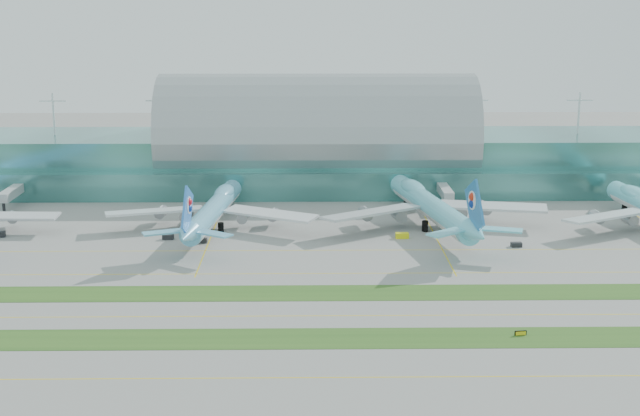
{
  "coord_description": "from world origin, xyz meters",
  "views": [
    {
      "loc": [
        -3.67,
        -207.47,
        71.96
      ],
      "look_at": [
        0.0,
        55.0,
        9.0
      ],
      "focal_mm": 50.0,
      "sensor_mm": 36.0,
      "label": 1
    }
  ],
  "objects_px": {
    "terminal": "(317,150)",
    "airliner_c": "(431,205)",
    "airliner_b": "(214,208)",
    "taxiway_sign_east": "(521,333)"
  },
  "relations": [
    {
      "from": "airliner_b",
      "to": "taxiway_sign_east",
      "type": "height_order",
      "value": "airliner_b"
    },
    {
      "from": "terminal",
      "to": "taxiway_sign_east",
      "type": "distance_m",
      "value": 161.9
    },
    {
      "from": "terminal",
      "to": "airliner_c",
      "type": "xyz_separation_m",
      "value": [
        35.26,
        -62.47,
        -7.09
      ]
    },
    {
      "from": "terminal",
      "to": "taxiway_sign_east",
      "type": "relative_size",
      "value": 127.26
    },
    {
      "from": "airliner_b",
      "to": "terminal",
      "type": "bearing_deg",
      "value": 68.5
    },
    {
      "from": "terminal",
      "to": "airliner_c",
      "type": "bearing_deg",
      "value": -60.55
    },
    {
      "from": "airliner_b",
      "to": "taxiway_sign_east",
      "type": "relative_size",
      "value": 28.78
    },
    {
      "from": "terminal",
      "to": "airliner_c",
      "type": "height_order",
      "value": "terminal"
    },
    {
      "from": "terminal",
      "to": "airliner_b",
      "type": "height_order",
      "value": "terminal"
    },
    {
      "from": "terminal",
      "to": "airliner_c",
      "type": "distance_m",
      "value": 72.08
    }
  ]
}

